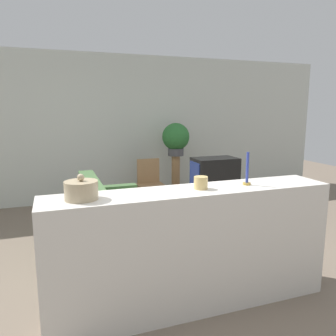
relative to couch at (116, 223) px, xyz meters
name	(u,v)px	position (x,y,z in m)	size (l,w,h in m)	color
ground_plane	(179,287)	(0.38, -1.21, -0.29)	(14.00, 14.00, 0.00)	#756656
wall_back	(112,128)	(0.38, 2.22, 1.06)	(9.00, 0.06, 2.70)	silver
couch	(116,223)	(0.00, 0.00, 0.00)	(0.83, 1.71, 0.83)	#476B3D
tv_stand	(214,201)	(1.72, 0.65, -0.06)	(0.79, 0.51, 0.47)	#9E754C
television	(214,173)	(1.72, 0.65, 0.41)	(0.71, 0.43, 0.48)	black
wooden_chair	(150,182)	(0.85, 1.34, 0.18)	(0.44, 0.44, 0.86)	#9E754C
plant_stand	(176,178)	(1.44, 1.66, 0.14)	(0.15, 0.15, 0.86)	#9E754C
potted_plant	(176,138)	(1.44, 1.66, 0.89)	(0.50, 0.50, 0.60)	#4C4C51
foreground_counter	(193,249)	(0.38, -1.52, 0.23)	(2.46, 0.44, 1.04)	silver
decorative_bowl	(81,190)	(-0.52, -1.52, 0.82)	(0.24, 0.24, 0.19)	tan
candle_jar	(201,183)	(0.45, -1.52, 0.80)	(0.12, 0.12, 0.10)	tan
candlestick	(247,174)	(0.89, -1.52, 0.85)	(0.07, 0.07, 0.29)	#B7933D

